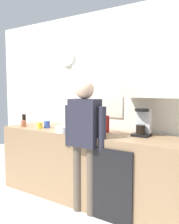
{
  "coord_description": "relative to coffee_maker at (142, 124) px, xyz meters",
  "views": [
    {
      "loc": [
        1.61,
        -2.32,
        1.49
      ],
      "look_at": [
        -0.1,
        0.25,
        1.2
      ],
      "focal_mm": 38.83,
      "sensor_mm": 36.0,
      "label": 1
    }
  ],
  "objects": [
    {
      "name": "back_wall_assembly",
      "position": [
        -0.46,
        0.27,
        0.28
      ],
      "size": [
        4.57,
        0.42,
        2.6
      ],
      "color": "silver",
      "rests_on": "ground_plane"
    },
    {
      "name": "mixing_bowl",
      "position": [
        -0.93,
        -0.36,
        -0.11
      ],
      "size": [
        0.22,
        0.22,
        0.08
      ],
      "primitive_type": "cylinder",
      "color": "white",
      "rests_on": "kitchen_counter"
    },
    {
      "name": "person_at_sink",
      "position": [
        -0.55,
        -0.44,
        -0.13
      ],
      "size": [
        0.57,
        0.22,
        1.6
      ],
      "rotation": [
        0.0,
        0.0,
        -0.2
      ],
      "color": "brown",
      "rests_on": "ground_plane"
    },
    {
      "name": "bottle_amber_beer",
      "position": [
        -0.88,
        0.04,
        -0.03
      ],
      "size": [
        0.06,
        0.06,
        0.23
      ],
      "primitive_type": "cylinder",
      "color": "brown",
      "rests_on": "kitchen_counter"
    },
    {
      "name": "coffee_maker",
      "position": [
        0.0,
        0.0,
        0.0
      ],
      "size": [
        0.2,
        0.2,
        0.33
      ],
      "color": "black",
      "rests_on": "kitchen_counter"
    },
    {
      "name": "cup_blue_mug",
      "position": [
        -1.39,
        -0.19,
        -0.1
      ],
      "size": [
        0.08,
        0.08,
        0.1
      ],
      "primitive_type": "cylinder",
      "color": "#3351B2",
      "rests_on": "kitchen_counter"
    },
    {
      "name": "cup_yellow_cup",
      "position": [
        -1.45,
        -0.28,
        -0.1
      ],
      "size": [
        0.07,
        0.07,
        0.08
      ],
      "primitive_type": "cylinder",
      "color": "yellow",
      "rests_on": "kitchen_counter"
    },
    {
      "name": "potted_plant",
      "position": [
        -0.62,
        -0.2,
        -0.01
      ],
      "size": [
        0.15,
        0.15,
        0.23
      ],
      "color": "#9E5638",
      "rests_on": "kitchen_counter"
    },
    {
      "name": "ground_plane",
      "position": [
        -0.55,
        -0.44,
        -1.08
      ],
      "size": [
        8.0,
        8.0,
        0.0
      ],
      "primitive_type": "plane",
      "color": "silver"
    },
    {
      "name": "kitchen_counter",
      "position": [
        -0.55,
        -0.14,
        -0.61
      ],
      "size": [
        2.97,
        0.64,
        0.93
      ],
      "primitive_type": "cube",
      "color": "#937251",
      "rests_on": "ground_plane"
    },
    {
      "name": "bottle_red_vinegar",
      "position": [
        -0.48,
        -0.02,
        -0.04
      ],
      "size": [
        0.06,
        0.06,
        0.22
      ],
      "primitive_type": "cylinder",
      "color": "maroon",
      "rests_on": "kitchen_counter"
    },
    {
      "name": "dishwasher_panel",
      "position": [
        -0.19,
        -0.47,
        -0.66
      ],
      "size": [
        0.56,
        0.02,
        0.84
      ],
      "primitive_type": "cube",
      "color": "black",
      "rests_on": "ground_plane"
    },
    {
      "name": "cup_terracotta_mug",
      "position": [
        -1.75,
        -0.31,
        -0.1
      ],
      "size": [
        0.08,
        0.08,
        0.09
      ],
      "primitive_type": "cylinder",
      "color": "#B26647",
      "rests_on": "kitchen_counter"
    },
    {
      "name": "bottle_dark_sauce",
      "position": [
        -1.83,
        -0.23,
        -0.06
      ],
      "size": [
        0.06,
        0.06,
        0.18
      ],
      "primitive_type": "cylinder",
      "color": "black",
      "rests_on": "kitchen_counter"
    }
  ]
}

